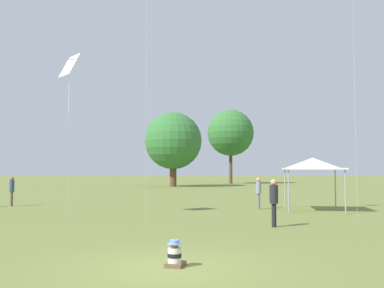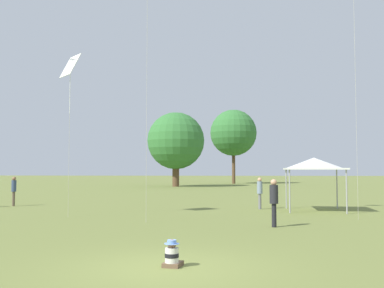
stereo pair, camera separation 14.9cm
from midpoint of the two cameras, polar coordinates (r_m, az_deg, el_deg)
name	(u,v)px [view 1 (the left image)]	position (r m, az deg, el deg)	size (l,w,h in m)	color
ground_plane	(167,268)	(10.41, -3.60, -15.45)	(300.00, 300.00, 0.00)	olive
seated_toddler	(175,255)	(10.45, -2.62, -13.93)	(0.47, 0.54, 0.62)	brown
person_standing_0	(274,198)	(17.60, 10.11, -6.76)	(0.40, 0.40, 1.83)	black
person_standing_2	(12,188)	(29.19, -22.04, -5.20)	(0.40, 0.40, 1.77)	brown
person_standing_4	(259,190)	(25.34, 8.28, -5.78)	(0.42, 0.42, 1.75)	slate
canopy_tent	(313,164)	(24.86, 14.92, -2.46)	(3.29, 3.29, 2.83)	white
kite_1	(69,68)	(22.13, -15.50, 9.23)	(1.23, 1.24, 7.61)	white
distant_tree_0	(173,141)	(58.20, -2.48, 0.39)	(7.39, 7.39, 9.63)	brown
distant_tree_1	(231,133)	(70.29, 4.86, 1.41)	(7.22, 7.22, 11.54)	brown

